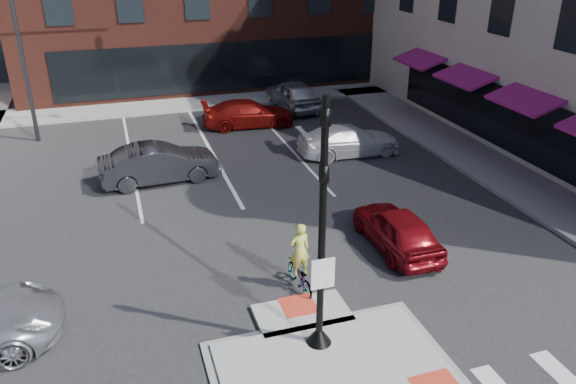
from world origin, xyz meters
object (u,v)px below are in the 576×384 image
object	(u,v)px
white_pickup	(349,140)
bg_car_silver	(293,94)
bg_car_dark	(160,164)
cyclist	(299,267)
red_sedan	(397,229)
bg_car_red	(248,114)

from	to	relation	value
white_pickup	bg_car_silver	bearing A→B (deg)	2.17
white_pickup	bg_car_dark	distance (m)	8.24
bg_car_dark	cyclist	xyz separation A→B (m)	(2.83, -8.61, -0.08)
red_sedan	cyclist	size ratio (longest dim) A/B	1.93
bg_car_silver	white_pickup	bearing A→B (deg)	86.61
red_sedan	cyclist	distance (m)	3.77
bg_car_silver	cyclist	size ratio (longest dim) A/B	2.31
white_pickup	cyclist	distance (m)	10.56
bg_car_dark	bg_car_red	bearing A→B (deg)	-45.28
bg_car_red	cyclist	size ratio (longest dim) A/B	2.29
bg_car_dark	cyclist	size ratio (longest dim) A/B	2.28
red_sedan	white_pickup	distance (m)	8.10
bg_car_dark	cyclist	world-z (taller)	cyclist
bg_car_dark	bg_car_red	distance (m)	7.56
bg_car_dark	bg_car_silver	bearing A→B (deg)	-49.30
red_sedan	bg_car_silver	size ratio (longest dim) A/B	0.83
white_pickup	cyclist	bearing A→B (deg)	150.64
bg_car_dark	bg_car_silver	size ratio (longest dim) A/B	0.98
white_pickup	cyclist	world-z (taller)	cyclist
white_pickup	bg_car_red	xyz separation A→B (m)	(-3.24, 5.22, 0.00)
bg_car_dark	red_sedan	bearing A→B (deg)	-143.27
red_sedan	bg_car_silver	world-z (taller)	bg_car_silver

